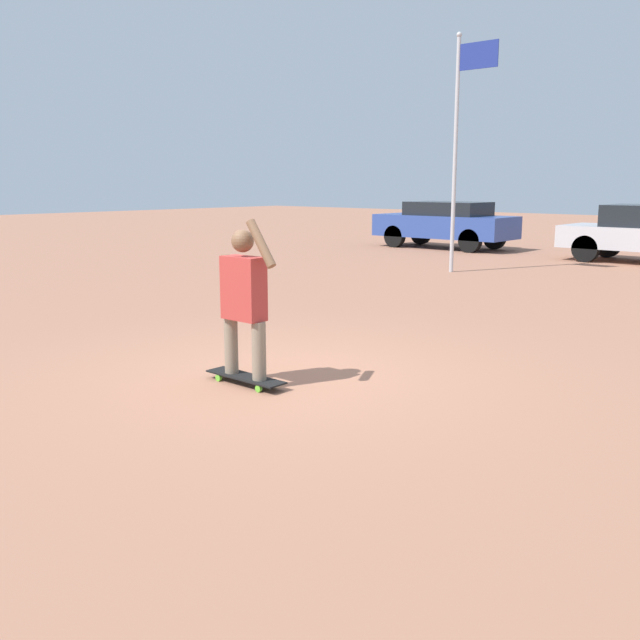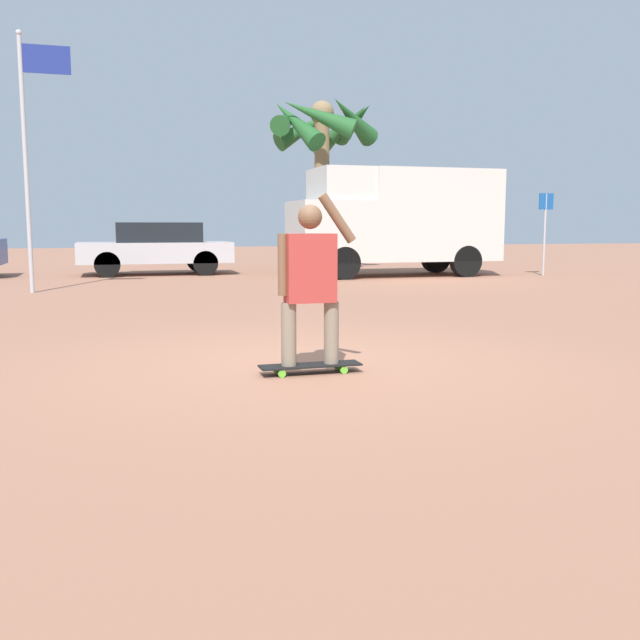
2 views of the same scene
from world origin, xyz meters
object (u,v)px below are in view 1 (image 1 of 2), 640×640
Objects in this scene: parked_car_blue at (445,223)px; skateboard at (245,377)px; flagpole at (459,135)px; person_skateboarder at (244,295)px.

skateboard is at bearing -65.42° from parked_car_blue.
parked_car_blue is 0.83× the size of flagpole.
person_skateboarder is 15.93m from parked_car_blue.
person_skateboarder reaches higher than parked_car_blue.
person_skateboarder is (-0.00, -0.00, 0.85)m from skateboard.
skateboard is at bearing 0.00° from person_skateboarder.
flagpole reaches higher than person_skateboarder.
flagpole is (-3.22, 9.42, 2.11)m from person_skateboarder.
flagpole is at bearing -56.08° from parked_car_blue.
skateboard is 10.38m from flagpole.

